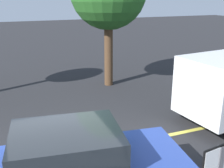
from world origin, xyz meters
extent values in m
plane|color=#262628|center=(0.00, 0.00, 0.00)|extent=(80.00, 80.00, 0.00)
cube|color=#E0D14C|center=(3.00, 0.00, 0.01)|extent=(28.00, 0.16, 0.01)
cylinder|color=black|center=(4.72, 1.02, 0.38)|extent=(0.79, 0.35, 0.76)
cube|color=black|center=(-0.16, -1.63, 1.28)|extent=(2.25, 1.84, 0.64)
cylinder|color=black|center=(1.61, -0.96, 0.32)|extent=(0.66, 0.30, 0.64)
cylinder|color=#513823|center=(3.35, 5.27, 1.63)|extent=(0.38, 0.38, 3.27)
camera|label=1|loc=(-1.08, -6.28, 4.03)|focal=44.51mm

